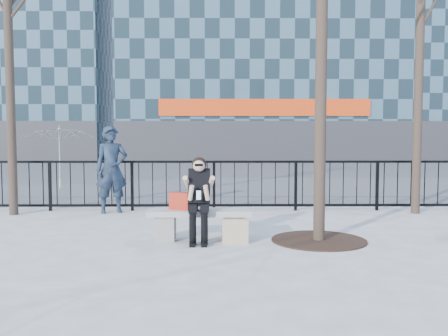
{
  "coord_description": "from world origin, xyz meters",
  "views": [
    {
      "loc": [
        0.32,
        -7.9,
        1.73
      ],
      "look_at": [
        0.4,
        0.8,
        1.1
      ],
      "focal_mm": 40.0,
      "sensor_mm": 36.0,
      "label": 1
    }
  ],
  "objects": [
    {
      "name": "standing_man",
      "position": [
        -1.99,
        2.73,
        0.93
      ],
      "size": [
        0.79,
        0.66,
        1.86
      ],
      "primitive_type": "imported",
      "rotation": [
        0.0,
        0.0,
        0.36
      ],
      "color": "black",
      "rests_on": "ground"
    },
    {
      "name": "ground",
      "position": [
        0.0,
        0.0,
        0.0
      ],
      "size": [
        120.0,
        120.0,
        0.0
      ],
      "primitive_type": "plane",
      "color": "gray",
      "rests_on": "ground"
    },
    {
      "name": "shopping_bag",
      "position": [
        0.56,
        -0.27,
        0.19
      ],
      "size": [
        0.41,
        0.17,
        0.38
      ],
      "primitive_type": "cube",
      "rotation": [
        0.0,
        0.0,
        0.05
      ],
      "color": "beige",
      "rests_on": "ground"
    },
    {
      "name": "seated_woman",
      "position": [
        0.0,
        -0.16,
        0.67
      ],
      "size": [
        0.5,
        0.64,
        1.34
      ],
      "color": "black",
      "rests_on": "ground"
    },
    {
      "name": "bench_main",
      "position": [
        0.0,
        0.0,
        0.3
      ],
      "size": [
        1.65,
        0.46,
        0.49
      ],
      "color": "slate",
      "rests_on": "ground"
    },
    {
      "name": "tree_grate",
      "position": [
        1.9,
        -0.1,
        0.01
      ],
      "size": [
        1.5,
        1.5,
        0.02
      ],
      "primitive_type": "cylinder",
      "color": "black",
      "rests_on": "ground"
    },
    {
      "name": "street_surface",
      "position": [
        0.0,
        15.0,
        0.0
      ],
      "size": [
        60.0,
        23.0,
        0.01
      ],
      "primitive_type": "cube",
      "color": "#474747",
      "rests_on": "ground"
    },
    {
      "name": "handbag",
      "position": [
        -0.31,
        0.02,
        0.63
      ],
      "size": [
        0.37,
        0.26,
        0.27
      ],
      "primitive_type": "cube",
      "rotation": [
        0.0,
        0.0,
        -0.36
      ],
      "color": "#AC2515",
      "rests_on": "bench_main"
    },
    {
      "name": "railing",
      "position": [
        0.0,
        3.0,
        0.55
      ],
      "size": [
        14.0,
        0.06,
        1.1
      ],
      "color": "black",
      "rests_on": "ground"
    },
    {
      "name": "vendor_umbrella",
      "position": [
        -4.47,
        6.93,
        0.97
      ],
      "size": [
        2.7,
        2.73,
        1.94
      ],
      "primitive_type": "imported",
      "rotation": [
        0.0,
        0.0,
        -0.33
      ],
      "color": "yellow",
      "rests_on": "ground"
    }
  ]
}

